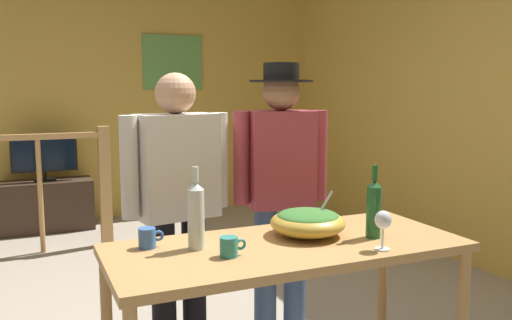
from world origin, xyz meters
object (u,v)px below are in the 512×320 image
object	(u,v)px
mug_teal	(229,247)
mug_blue	(148,238)
wine_glass	(383,222)
tv_console	(47,205)
stair_railing	(23,179)
wine_bottle_clear	(196,214)
person_standing_left	(177,193)
wine_bottle_green	(374,208)
framed_picture	(173,63)
flat_screen_tv	(44,154)
person_standing_right	(281,179)
serving_table	(287,261)
salad_bowl	(308,221)

from	to	relation	value
mug_teal	mug_blue	xyz separation A→B (m)	(-0.28, 0.25, 0.00)
wine_glass	mug_blue	bearing A→B (deg)	154.78
tv_console	mug_teal	distance (m)	3.90
stair_railing	mug_blue	xyz separation A→B (m)	(0.47, -2.77, 0.15)
wine_bottle_clear	person_standing_left	distance (m)	0.61
wine_bottle_green	person_standing_left	distance (m)	1.03
tv_console	mug_teal	size ratio (longest dim) A/B	8.20
framed_picture	flat_screen_tv	xyz separation A→B (m)	(-1.42, -0.32, -0.94)
framed_picture	wine_glass	distance (m)	4.37
tv_console	wine_glass	xyz separation A→B (m)	(1.17, -3.99, 0.64)
flat_screen_tv	mug_blue	bearing A→B (deg)	-85.64
mug_teal	wine_bottle_green	bearing A→B (deg)	-0.18
person_standing_left	person_standing_right	size ratio (longest dim) A/B	0.96
serving_table	mug_teal	bearing A→B (deg)	-166.57
framed_picture	wine_bottle_clear	world-z (taller)	framed_picture
tv_console	mug_teal	xyz separation A→B (m)	(0.55, -3.82, 0.56)
wine_glass	person_standing_left	size ratio (longest dim) A/B	0.11
wine_bottle_green	person_standing_right	xyz separation A→B (m)	(-0.10, 0.76, 0.02)
serving_table	tv_console	bearing A→B (deg)	102.68
wine_bottle_green	tv_console	bearing A→B (deg)	108.01
serving_table	wine_glass	bearing A→B (deg)	-36.98
wine_bottle_green	person_standing_right	bearing A→B (deg)	97.19
framed_picture	wine_bottle_clear	bearing A→B (deg)	-103.73
framed_picture	serving_table	size ratio (longest dim) A/B	0.44
person_standing_left	mug_teal	bearing A→B (deg)	81.04
framed_picture	salad_bowl	xyz separation A→B (m)	(-0.43, -3.96, -0.88)
mug_blue	person_standing_right	size ratio (longest dim) A/B	0.07
framed_picture	wine_bottle_clear	distance (m)	4.15
framed_picture	tv_console	size ratio (longest dim) A/B	0.76
wine_bottle_clear	person_standing_right	xyz separation A→B (m)	(0.69, 0.60, 0.01)
tv_console	wine_glass	size ratio (longest dim) A/B	5.34
mug_teal	mug_blue	world-z (taller)	mug_blue
framed_picture	person_standing_right	distance (m)	3.46
wine_glass	mug_teal	world-z (taller)	wine_glass
framed_picture	salad_bowl	size ratio (longest dim) A/B	1.98
stair_railing	person_standing_right	distance (m)	2.65
mug_blue	person_standing_right	xyz separation A→B (m)	(0.88, 0.51, 0.11)
serving_table	person_standing_right	bearing A→B (deg)	66.04
tv_console	mug_blue	distance (m)	3.63
framed_picture	wine_bottle_green	xyz separation A→B (m)	(-0.18, -4.11, -0.81)
stair_railing	person_standing_left	distance (m)	2.40
flat_screen_tv	serving_table	size ratio (longest dim) A/B	0.40
stair_railing	person_standing_right	world-z (taller)	person_standing_right
framed_picture	wine_glass	xyz separation A→B (m)	(-0.25, -4.28, -0.83)
wine_bottle_clear	person_standing_left	bearing A→B (deg)	82.03
mug_blue	person_standing_right	distance (m)	1.02
serving_table	wine_bottle_green	distance (m)	0.46
person_standing_right	serving_table	bearing A→B (deg)	75.50
framed_picture	wine_glass	size ratio (longest dim) A/B	4.07
serving_table	mug_blue	size ratio (longest dim) A/B	14.28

